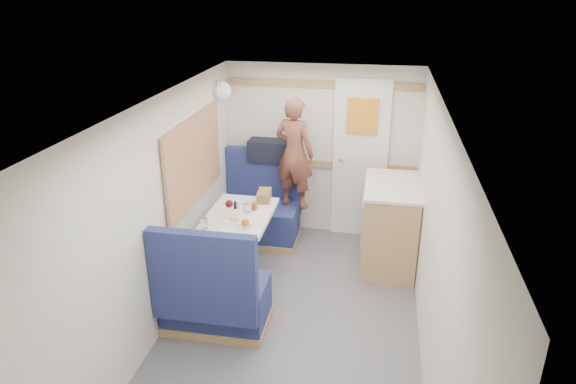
% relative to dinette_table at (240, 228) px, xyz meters
% --- Properties ---
extents(floor, '(4.50, 4.50, 0.00)m').
position_rel_dinette_table_xyz_m(floor, '(0.65, -1.00, -0.57)').
color(floor, '#515156').
rests_on(floor, ground).
extents(ceiling, '(4.50, 4.50, 0.00)m').
position_rel_dinette_table_xyz_m(ceiling, '(0.65, -1.00, 1.43)').
color(ceiling, silver).
rests_on(ceiling, wall_back).
extents(wall_back, '(2.20, 0.02, 2.00)m').
position_rel_dinette_table_xyz_m(wall_back, '(0.65, 1.25, 0.43)').
color(wall_back, silver).
rests_on(wall_back, floor).
extents(wall_left, '(0.02, 4.50, 2.00)m').
position_rel_dinette_table_xyz_m(wall_left, '(-0.45, -1.00, 0.43)').
color(wall_left, silver).
rests_on(wall_left, floor).
extents(wall_right, '(0.02, 4.50, 2.00)m').
position_rel_dinette_table_xyz_m(wall_right, '(1.75, -1.00, 0.43)').
color(wall_right, silver).
rests_on(wall_right, floor).
extents(oak_trim_low, '(2.15, 0.02, 0.08)m').
position_rel_dinette_table_xyz_m(oak_trim_low, '(0.65, 1.23, 0.28)').
color(oak_trim_low, '#9B6946').
rests_on(oak_trim_low, wall_back).
extents(oak_trim_high, '(2.15, 0.02, 0.08)m').
position_rel_dinette_table_xyz_m(oak_trim_high, '(0.65, 1.23, 1.21)').
color(oak_trim_high, '#9B6946').
rests_on(oak_trim_high, wall_back).
extents(side_window, '(0.04, 1.30, 0.72)m').
position_rel_dinette_table_xyz_m(side_window, '(-0.43, 0.00, 0.68)').
color(side_window, '#9B9F87').
rests_on(side_window, wall_left).
extents(rear_door, '(0.62, 0.12, 1.86)m').
position_rel_dinette_table_xyz_m(rear_door, '(1.10, 1.22, 0.41)').
color(rear_door, white).
rests_on(rear_door, wall_back).
extents(dinette_table, '(0.62, 0.92, 0.72)m').
position_rel_dinette_table_xyz_m(dinette_table, '(0.00, 0.00, 0.00)').
color(dinette_table, white).
rests_on(dinette_table, floor).
extents(bench_far, '(0.90, 0.59, 1.05)m').
position_rel_dinette_table_xyz_m(bench_far, '(-0.00, 0.86, -0.27)').
color(bench_far, '#181C4D').
rests_on(bench_far, floor).
extents(bench_near, '(0.90, 0.59, 1.05)m').
position_rel_dinette_table_xyz_m(bench_near, '(-0.00, -0.86, -0.27)').
color(bench_near, '#181C4D').
rests_on(bench_near, floor).
extents(ledge, '(0.90, 0.14, 0.04)m').
position_rel_dinette_table_xyz_m(ledge, '(-0.00, 1.12, 0.31)').
color(ledge, '#9B6946').
rests_on(ledge, bench_far).
extents(dome_light, '(0.20, 0.20, 0.20)m').
position_rel_dinette_table_xyz_m(dome_light, '(-0.39, 0.85, 1.18)').
color(dome_light, white).
rests_on(dome_light, wall_left).
extents(galley_counter, '(0.57, 0.92, 0.92)m').
position_rel_dinette_table_xyz_m(galley_counter, '(1.47, 0.55, -0.10)').
color(galley_counter, '#9B6946').
rests_on(galley_counter, floor).
extents(person, '(0.53, 0.43, 1.25)m').
position_rel_dinette_table_xyz_m(person, '(0.39, 0.89, 0.51)').
color(person, brown).
rests_on(person, bench_far).
extents(duffel_bag, '(0.51, 0.25, 0.24)m').
position_rel_dinette_table_xyz_m(duffel_bag, '(0.08, 1.12, 0.45)').
color(duffel_bag, black).
rests_on(duffel_bag, ledge).
extents(tray, '(0.31, 0.39, 0.02)m').
position_rel_dinette_table_xyz_m(tray, '(0.05, -0.07, 0.16)').
color(tray, white).
rests_on(tray, dinette_table).
extents(orange_fruit, '(0.08, 0.08, 0.08)m').
position_rel_dinette_table_xyz_m(orange_fruit, '(0.14, -0.30, 0.21)').
color(orange_fruit, orange).
rests_on(orange_fruit, tray).
extents(cheese_block, '(0.11, 0.08, 0.03)m').
position_rel_dinette_table_xyz_m(cheese_block, '(0.02, -0.18, 0.19)').
color(cheese_block, '#F5EA8D').
rests_on(cheese_block, tray).
extents(wine_glass, '(0.08, 0.08, 0.17)m').
position_rel_dinette_table_xyz_m(wine_glass, '(-0.07, -0.07, 0.28)').
color(wine_glass, white).
rests_on(wine_glass, dinette_table).
extents(tumbler_left, '(0.06, 0.06, 0.11)m').
position_rel_dinette_table_xyz_m(tumbler_left, '(-0.23, -0.38, 0.21)').
color(tumbler_left, silver).
rests_on(tumbler_left, dinette_table).
extents(tumbler_right, '(0.07, 0.07, 0.11)m').
position_rel_dinette_table_xyz_m(tumbler_right, '(0.08, 0.00, 0.21)').
color(tumbler_right, white).
rests_on(tumbler_right, dinette_table).
extents(beer_glass, '(0.06, 0.06, 0.09)m').
position_rel_dinette_table_xyz_m(beer_glass, '(0.14, 0.08, 0.20)').
color(beer_glass, brown).
rests_on(beer_glass, dinette_table).
extents(pepper_grinder, '(0.04, 0.04, 0.09)m').
position_rel_dinette_table_xyz_m(pepper_grinder, '(-0.06, 0.07, 0.20)').
color(pepper_grinder, black).
rests_on(pepper_grinder, dinette_table).
extents(salt_grinder, '(0.04, 0.04, 0.10)m').
position_rel_dinette_table_xyz_m(salt_grinder, '(-0.03, 0.08, 0.20)').
color(salt_grinder, silver).
rests_on(salt_grinder, dinette_table).
extents(bread_loaf, '(0.15, 0.25, 0.10)m').
position_rel_dinette_table_xyz_m(bread_loaf, '(0.17, 0.38, 0.20)').
color(bread_loaf, brown).
rests_on(bread_loaf, dinette_table).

